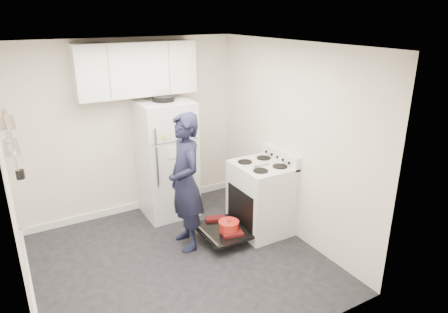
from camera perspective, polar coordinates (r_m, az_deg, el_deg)
room at (r=4.41m, az=-7.49°, el=-1.55°), size 3.21×3.21×2.51m
electric_range at (r=5.38m, az=5.21°, el=-5.97°), size 0.66×0.76×1.10m
open_oven_door at (r=5.22m, az=0.05°, el=-10.28°), size 0.55×0.73×0.21m
refrigerator at (r=5.74m, az=-8.21°, el=-0.29°), size 0.72×0.74×1.74m
upper_cabinets at (r=5.52m, az=-12.43°, el=12.10°), size 1.60×0.33×0.70m
wall_shelf_rack at (r=4.42m, az=-28.33°, el=2.64°), size 0.14×0.60×0.61m
person at (r=4.86m, az=-5.55°, el=-3.74°), size 0.47×0.66×1.73m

